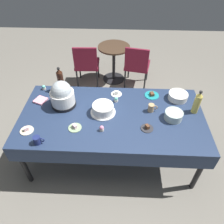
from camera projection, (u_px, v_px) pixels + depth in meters
The scene contains 22 objects.
ground at pixel (112, 153), 3.03m from camera, with size 9.00×9.00×0.00m, color slate.
potluck_table at pixel (112, 119), 2.56m from camera, with size 2.20×1.10×0.75m.
frosted_layer_cake at pixel (103, 109), 2.51m from camera, with size 0.30×0.30×0.12m.
slow_cooker at pixel (62, 95), 2.55m from camera, with size 0.30×0.30×0.34m.
glass_salad_bowl at pixel (174, 115), 2.45m from camera, with size 0.21×0.21×0.10m, color #B2C6BC.
ceramic_snack_bowl at pixel (178, 96), 2.72m from camera, with size 0.25×0.25×0.09m, color silver.
dessert_plate_white at pixel (116, 94), 2.80m from camera, with size 0.14×0.14×0.05m.
dessert_plate_cream at pixel (27, 130), 2.33m from camera, with size 0.15×0.15×0.05m.
dessert_plate_teal at pixel (152, 95), 2.79m from camera, with size 0.19×0.19×0.05m.
dessert_plate_sage at pixel (75, 127), 2.36m from camera, with size 0.15×0.15×0.05m.
dessert_plate_charcoal at pixel (147, 128), 2.35m from camera, with size 0.14×0.14×0.05m.
cupcake_lemon at pixel (44, 87), 2.87m from camera, with size 0.05×0.05×0.07m.
cupcake_cocoa at pixel (102, 128), 2.32m from camera, with size 0.05×0.05×0.07m.
cupcake_mint at pixel (116, 99), 2.69m from camera, with size 0.05×0.05×0.07m.
soda_bottle_cola at pixel (61, 80), 2.77m from camera, with size 0.08×0.08×0.35m.
soda_bottle_ginger_ale at pixel (197, 103), 2.47m from camera, with size 0.08×0.08×0.31m.
coffee_mug_navy at pixel (37, 140), 2.18m from camera, with size 0.12×0.08×0.09m.
coffee_mug_tan at pixel (151, 108), 2.54m from camera, with size 0.12×0.07×0.10m.
paper_napkin_stack at pixel (41, 100), 2.70m from camera, with size 0.14×0.14×0.02m, color pink.
maroon_chair_left at pixel (87, 63), 3.92m from camera, with size 0.45×0.45×0.85m.
maroon_chair_right at pixel (137, 64), 3.89m from camera, with size 0.52×0.52×0.85m.
round_cafe_table at pixel (114, 57), 4.06m from camera, with size 0.60×0.60×0.72m.
Camera 1 is at (0.08, -1.82, 2.49)m, focal length 33.89 mm.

